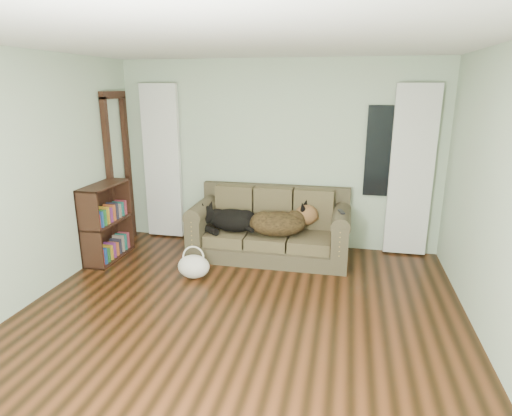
% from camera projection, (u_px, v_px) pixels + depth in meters
% --- Properties ---
extents(floor, '(5.00, 5.00, 0.00)m').
position_uv_depth(floor, '(231.00, 333.00, 4.00)').
color(floor, black).
rests_on(floor, ground).
extents(ceiling, '(5.00, 5.00, 0.00)m').
position_uv_depth(ceiling, '(226.00, 37.00, 3.29)').
color(ceiling, white).
rests_on(ceiling, ground).
extents(wall_back, '(4.50, 0.04, 2.60)m').
position_uv_depth(wall_back, '(277.00, 155.00, 6.00)').
color(wall_back, '#A6B79E').
rests_on(wall_back, ground).
extents(wall_left, '(0.04, 5.00, 2.60)m').
position_uv_depth(wall_left, '(3.00, 187.00, 4.11)').
color(wall_left, '#A6B79E').
rests_on(wall_left, ground).
extents(curtain_left, '(0.55, 0.08, 2.25)m').
position_uv_depth(curtain_left, '(162.00, 162.00, 6.31)').
color(curtain_left, silver).
rests_on(curtain_left, ground).
extents(curtain_right, '(0.55, 0.08, 2.25)m').
position_uv_depth(curtain_right, '(411.00, 172.00, 5.60)').
color(curtain_right, silver).
rests_on(curtain_right, ground).
extents(window_pane, '(0.50, 0.03, 1.20)m').
position_uv_depth(window_pane, '(385.00, 152.00, 5.65)').
color(window_pane, black).
rests_on(window_pane, wall_back).
extents(door_casing, '(0.07, 0.60, 2.10)m').
position_uv_depth(door_casing, '(119.00, 172.00, 6.09)').
color(door_casing, black).
rests_on(door_casing, ground).
extents(sofa, '(2.08, 0.90, 0.85)m').
position_uv_depth(sofa, '(270.00, 224.00, 5.74)').
color(sofa, '#3A3220').
rests_on(sofa, floor).
extents(dog_black_lab, '(0.78, 0.62, 0.29)m').
position_uv_depth(dog_black_lab, '(230.00, 221.00, 5.79)').
color(dog_black_lab, black).
rests_on(dog_black_lab, sofa).
extents(dog_shepherd, '(0.86, 0.67, 0.34)m').
position_uv_depth(dog_shepherd, '(281.00, 224.00, 5.61)').
color(dog_shepherd, black).
rests_on(dog_shepherd, sofa).
extents(tv_remote, '(0.10, 0.19, 0.02)m').
position_uv_depth(tv_remote, '(341.00, 212.00, 5.32)').
color(tv_remote, black).
rests_on(tv_remote, sofa).
extents(tote_bag, '(0.46, 0.40, 0.28)m').
position_uv_depth(tote_bag, '(194.00, 265.00, 5.14)').
color(tote_bag, beige).
rests_on(tote_bag, floor).
extents(bookshelf, '(0.32, 0.82, 1.02)m').
position_uv_depth(bookshelf, '(107.00, 222.00, 5.64)').
color(bookshelf, black).
rests_on(bookshelf, floor).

